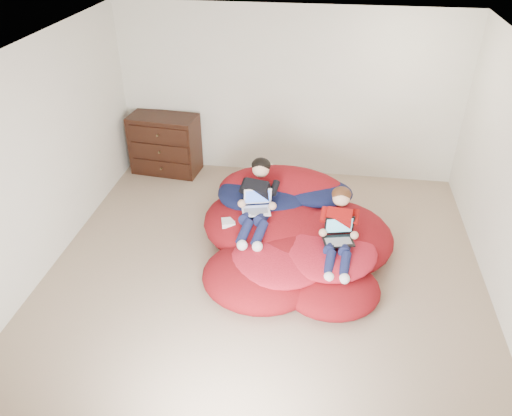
{
  "coord_description": "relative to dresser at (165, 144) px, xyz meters",
  "views": [
    {
      "loc": [
        0.56,
        -4.48,
        3.75
      ],
      "look_at": [
        -0.14,
        0.25,
        0.7
      ],
      "focal_mm": 35.0,
      "sensor_mm": 36.0,
      "label": 1
    }
  ],
  "objects": [
    {
      "name": "older_boy",
      "position": [
        1.69,
        -1.71,
        0.22
      ],
      "size": [
        0.38,
        1.07,
        0.69
      ],
      "color": "black",
      "rests_on": "beanbag_pile"
    },
    {
      "name": "power_adapter",
      "position": [
        1.37,
        -1.92,
        -0.04
      ],
      "size": [
        0.19,
        0.19,
        0.06
      ],
      "primitive_type": "cube",
      "rotation": [
        0.0,
        0.0,
        0.27
      ],
      "color": "white",
      "rests_on": "beanbag_pile"
    },
    {
      "name": "room_shell",
      "position": [
        1.84,
        -2.23,
        -0.24
      ],
      "size": [
        5.1,
        5.1,
        2.77
      ],
      "color": "tan",
      "rests_on": "ground"
    },
    {
      "name": "beanbag_pile",
      "position": [
        2.12,
        -1.77,
        -0.2
      ],
      "size": [
        2.36,
        2.35,
        0.87
      ],
      "color": "maroon",
      "rests_on": "ground"
    },
    {
      "name": "dresser",
      "position": [
        0.0,
        0.0,
        0.0
      ],
      "size": [
        1.06,
        0.62,
        0.91
      ],
      "color": "black",
      "rests_on": "ground"
    },
    {
      "name": "laptop_black",
      "position": [
        2.65,
        -2.16,
        0.11
      ],
      "size": [
        0.38,
        0.34,
        0.25
      ],
      "color": "black",
      "rests_on": "younger_boy"
    },
    {
      "name": "laptop_white",
      "position": [
        1.69,
        -1.79,
        0.17
      ],
      "size": [
        0.37,
        0.36,
        0.24
      ],
      "color": "white",
      "rests_on": "older_boy"
    },
    {
      "name": "cream_pillow",
      "position": [
        1.66,
        -0.97,
        0.16
      ],
      "size": [
        0.41,
        0.26,
        0.26
      ],
      "primitive_type": "ellipsoid",
      "color": "silver",
      "rests_on": "beanbag_pile"
    },
    {
      "name": "younger_boy",
      "position": [
        2.65,
        -2.11,
        0.16
      ],
      "size": [
        0.32,
        0.97,
        0.67
      ],
      "color": "#9B0F0D",
      "rests_on": "beanbag_pile"
    }
  ]
}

